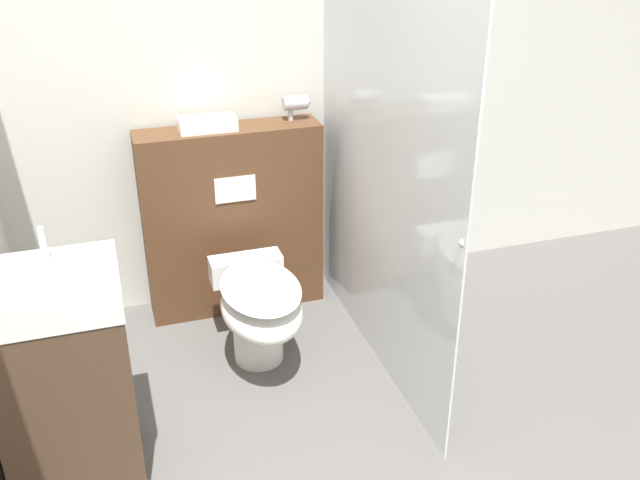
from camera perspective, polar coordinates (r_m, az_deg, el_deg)
The scene contains 7 objects.
wall_back at distance 3.98m, azimuth -6.17°, elevation 12.22°, with size 8.00×0.06×2.50m.
partition_panel at distance 4.03m, azimuth -6.97°, elevation 1.58°, with size 0.99×0.25×1.08m.
shower_glass at distance 3.36m, azimuth 4.90°, elevation 6.36°, with size 0.04×1.69×2.14m.
toilet at distance 3.58m, azimuth -4.91°, elevation -5.53°, with size 0.39×0.70×0.50m.
sink_vanity at distance 3.04m, azimuth -19.65°, elevation -10.46°, with size 0.51×0.47×1.08m.
hair_drier at distance 3.92m, azimuth -1.89°, elevation 10.88°, with size 0.16×0.08×0.13m.
folded_towel at distance 3.80m, azimuth -8.99°, elevation 9.16°, with size 0.30×0.15×0.07m.
Camera 1 is at (-0.78, -1.64, 2.22)m, focal length 40.00 mm.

